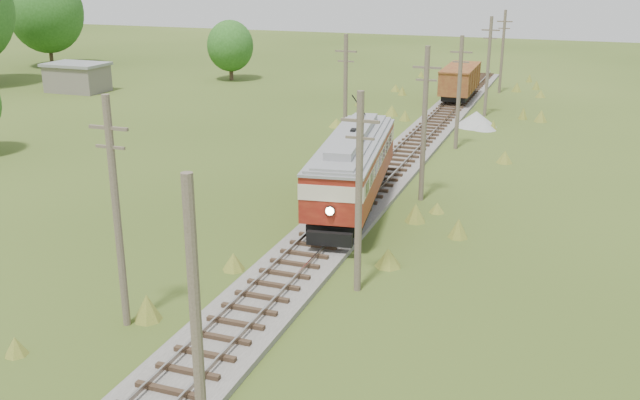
% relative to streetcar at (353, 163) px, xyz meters
% --- Properties ---
extents(railbed_main, '(3.60, 96.00, 0.57)m').
position_rel_streetcar_xyz_m(railbed_main, '(-0.00, 6.35, -2.63)').
color(railbed_main, '#605B54').
rests_on(railbed_main, ground).
extents(streetcar, '(5.06, 13.66, 6.18)m').
position_rel_streetcar_xyz_m(streetcar, '(0.00, 0.00, 0.00)').
color(streetcar, black).
rests_on(streetcar, ground).
extents(gondola, '(3.09, 9.10, 3.01)m').
position_rel_streetcar_xyz_m(gondola, '(-0.00, 35.46, -0.64)').
color(gondola, black).
rests_on(gondola, ground).
extents(gravel_pile, '(3.64, 3.86, 1.32)m').
position_rel_streetcar_xyz_m(gravel_pile, '(3.43, 24.48, -2.20)').
color(gravel_pile, gray).
rests_on(gravel_pile, ground).
extents(utility_pole_r_1, '(0.30, 0.30, 8.80)m').
position_rel_streetcar_xyz_m(utility_pole_r_1, '(3.10, -22.65, 1.58)').
color(utility_pole_r_1, brown).
rests_on(utility_pole_r_1, ground).
extents(utility_pole_r_2, '(1.60, 0.30, 8.60)m').
position_rel_streetcar_xyz_m(utility_pole_r_2, '(3.30, -9.65, 1.60)').
color(utility_pole_r_2, brown).
rests_on(utility_pole_r_2, ground).
extents(utility_pole_r_3, '(1.60, 0.30, 9.00)m').
position_rel_streetcar_xyz_m(utility_pole_r_3, '(3.20, 3.35, 1.81)').
color(utility_pole_r_3, brown).
rests_on(utility_pole_r_3, ground).
extents(utility_pole_r_4, '(1.60, 0.30, 8.40)m').
position_rel_streetcar_xyz_m(utility_pole_r_4, '(3.00, 16.35, 1.50)').
color(utility_pole_r_4, brown).
rests_on(utility_pole_r_4, ground).
extents(utility_pole_r_5, '(1.60, 0.30, 8.90)m').
position_rel_streetcar_xyz_m(utility_pole_r_5, '(3.40, 29.35, 1.75)').
color(utility_pole_r_5, brown).
rests_on(utility_pole_r_5, ground).
extents(utility_pole_r_6, '(1.60, 0.30, 8.70)m').
position_rel_streetcar_xyz_m(utility_pole_r_6, '(3.20, 42.35, 1.65)').
color(utility_pole_r_6, brown).
rests_on(utility_pole_r_6, ground).
extents(utility_pole_l_a, '(1.60, 0.30, 9.00)m').
position_rel_streetcar_xyz_m(utility_pole_l_a, '(-4.20, -15.65, 1.81)').
color(utility_pole_l_a, brown).
rests_on(utility_pole_l_a, ground).
extents(utility_pole_l_b, '(1.60, 0.30, 8.60)m').
position_rel_streetcar_xyz_m(utility_pole_l_b, '(-4.50, 12.35, 1.60)').
color(utility_pole_l_b, brown).
rests_on(utility_pole_l_b, ground).
extents(tree_left_5, '(9.66, 9.66, 12.44)m').
position_rel_streetcar_xyz_m(tree_left_5, '(-56.00, 42.35, 4.30)').
color(tree_left_5, '#38281C').
rests_on(tree_left_5, ground).
extents(tree_mid_a, '(5.46, 5.46, 7.03)m').
position_rel_streetcar_xyz_m(tree_mid_a, '(-28.00, 40.35, 1.20)').
color(tree_mid_a, '#38281C').
rests_on(tree_mid_a, ground).
extents(shed, '(6.40, 4.40, 3.10)m').
position_rel_streetcar_xyz_m(shed, '(-40.00, 27.35, -1.25)').
color(shed, slate).
rests_on(shed, ground).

